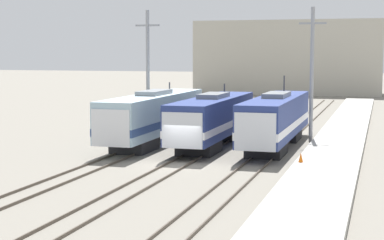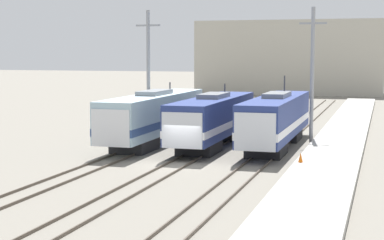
% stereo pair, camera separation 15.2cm
% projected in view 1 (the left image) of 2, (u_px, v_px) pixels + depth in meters
% --- Properties ---
extents(ground_plane, '(400.00, 400.00, 0.00)m').
position_uv_depth(ground_plane, '(180.00, 164.00, 42.03)').
color(ground_plane, slate).
extents(rail_pair_far_left, '(1.51, 120.00, 0.15)m').
position_uv_depth(rail_pair_far_left, '(111.00, 159.00, 43.39)').
color(rail_pair_far_left, '#4C4238').
rests_on(rail_pair_far_left, ground_plane).
extents(rail_pair_center, '(1.51, 120.00, 0.15)m').
position_uv_depth(rail_pair_center, '(180.00, 163.00, 42.02)').
color(rail_pair_center, '#4C4238').
rests_on(rail_pair_center, ground_plane).
extents(rail_pair_far_right, '(1.51, 120.00, 0.15)m').
position_uv_depth(rail_pair_far_right, '(252.00, 167.00, 40.64)').
color(rail_pair_far_right, '#4C4238').
rests_on(rail_pair_far_right, ground_plane).
extents(locomotive_far_left, '(3.05, 17.43, 4.77)m').
position_uv_depth(locomotive_far_left, '(152.00, 117.00, 50.85)').
color(locomotive_far_left, '#232326').
rests_on(locomotive_far_left, ground_plane).
extents(locomotive_center, '(3.09, 16.40, 4.72)m').
position_uv_depth(locomotive_center, '(212.00, 119.00, 49.63)').
color(locomotive_center, black).
rests_on(locomotive_center, ground_plane).
extents(locomotive_far_right, '(3.00, 17.23, 5.41)m').
position_uv_depth(locomotive_far_right, '(275.00, 120.00, 48.77)').
color(locomotive_far_right, black).
rests_on(locomotive_far_right, ground_plane).
extents(catenary_tower_left, '(2.22, 0.32, 10.98)m').
position_uv_depth(catenary_tower_left, '(148.00, 71.00, 56.55)').
color(catenary_tower_left, gray).
rests_on(catenary_tower_left, ground_plane).
extents(catenary_tower_right, '(2.22, 0.32, 10.98)m').
position_uv_depth(catenary_tower_right, '(312.00, 72.00, 52.48)').
color(catenary_tower_right, gray).
rests_on(catenary_tower_right, ground_plane).
extents(platform, '(4.00, 120.00, 0.41)m').
position_uv_depth(platform, '(326.00, 168.00, 39.33)').
color(platform, '#A8A59E').
rests_on(platform, ground_plane).
extents(traffic_cone, '(0.30, 0.30, 0.62)m').
position_uv_depth(traffic_cone, '(301.00, 157.00, 40.31)').
color(traffic_cone, orange).
rests_on(traffic_cone, platform).
extents(depot_building, '(32.53, 10.31, 12.91)m').
position_uv_depth(depot_building, '(288.00, 57.00, 114.35)').
color(depot_building, '#B2AD9E').
rests_on(depot_building, ground_plane).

